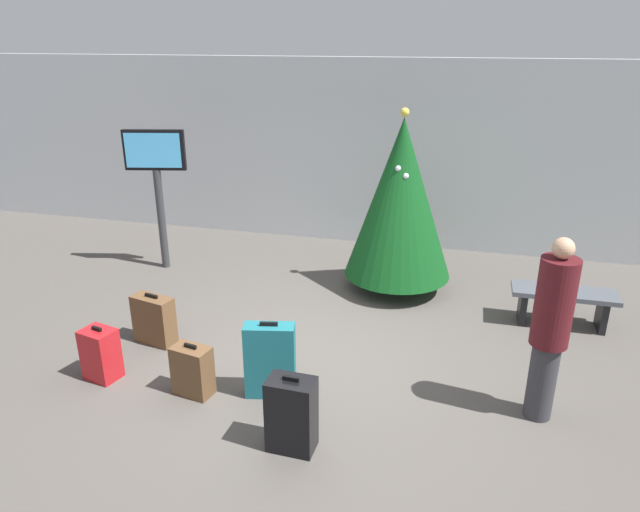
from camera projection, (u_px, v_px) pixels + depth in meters
name	position (u px, v px, depth m)	size (l,w,h in m)	color
ground_plane	(309.00, 361.00, 6.53)	(16.00, 16.00, 0.00)	#514C47
back_wall	(375.00, 154.00, 9.76)	(16.00, 0.20, 3.13)	#B7BCC1
holiday_tree	(400.00, 199.00, 7.90)	(1.50, 1.50, 2.58)	#4C3319
flight_info_kiosk	(157.00, 173.00, 8.63)	(0.91, 0.28, 2.17)	#333338
waiting_bench	(563.00, 300.00, 7.21)	(1.26, 0.44, 0.48)	#4C5159
traveller_0	(551.00, 327.00, 5.25)	(0.48, 0.48, 1.84)	#333338
suitcase_0	(154.00, 320.00, 6.82)	(0.55, 0.33, 0.63)	brown
suitcase_1	(101.00, 354.00, 6.12)	(0.40, 0.35, 0.61)	#B2191E
suitcase_2	(270.00, 360.00, 5.79)	(0.54, 0.31, 0.83)	#19606B
suitcase_3	(193.00, 371.00, 5.85)	(0.43, 0.31, 0.57)	brown
suitcase_4	(292.00, 415.00, 5.04)	(0.43, 0.29, 0.74)	black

